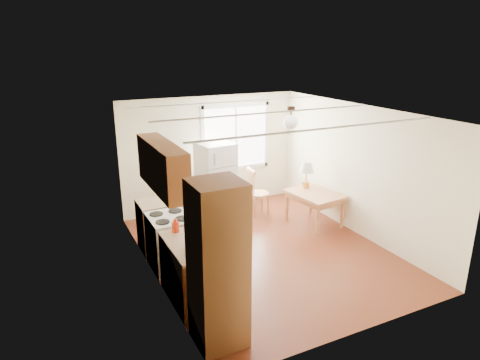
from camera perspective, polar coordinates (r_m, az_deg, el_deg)
room_shell at (r=7.30m, az=3.55°, el=-0.68°), size 4.60×5.60×2.62m
kitchen_run at (r=6.27m, az=-7.50°, el=-8.08°), size 0.65×3.40×2.20m
window_unit at (r=9.61m, az=-0.58°, el=5.72°), size 1.64×0.05×1.51m
pendant_light at (r=7.75m, az=6.77°, el=7.83°), size 0.26×0.26×0.40m
refrigerator at (r=8.89m, az=-3.24°, el=-0.20°), size 0.74×0.74×1.64m
bench at (r=9.32m, az=-2.17°, el=-1.47°), size 1.25×0.61×0.55m
dining_table at (r=8.81m, az=9.92°, el=-2.32°), size 0.93×1.17×0.67m
chair at (r=9.15m, az=1.98°, el=-1.18°), size 0.46×0.45×1.03m
table_lamp at (r=8.95m, az=8.88°, el=1.44°), size 0.32×0.32×0.55m
coffee_maker at (r=5.83m, az=-6.25°, el=-8.19°), size 0.19×0.23×0.32m
kettle at (r=6.40m, az=-8.61°, el=-6.14°), size 0.11×0.11×0.21m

